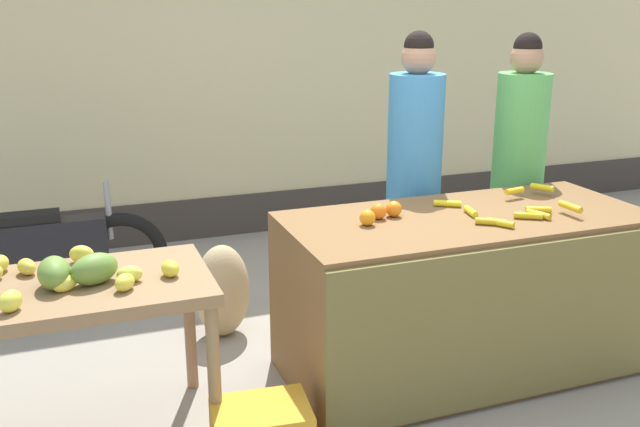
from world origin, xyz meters
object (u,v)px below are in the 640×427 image
at_px(vendor_woman_blue_shirt, 414,181).
at_px(parked_motorcycle, 45,257).
at_px(vendor_woman_green_shirt, 517,173).
at_px(produce_sack, 222,291).

relative_size(vendor_woman_blue_shirt, parked_motorcycle, 1.15).
height_order(vendor_woman_blue_shirt, parked_motorcycle, vendor_woman_blue_shirt).
bearing_deg(vendor_woman_green_shirt, produce_sack, 174.22).
height_order(vendor_woman_green_shirt, parked_motorcycle, vendor_woman_green_shirt).
xyz_separation_m(vendor_woman_green_shirt, parked_motorcycle, (-2.98, 0.92, -0.52)).
height_order(vendor_woman_green_shirt, produce_sack, vendor_woman_green_shirt).
bearing_deg(vendor_woman_blue_shirt, vendor_woman_green_shirt, -1.49).
relative_size(vendor_woman_green_shirt, produce_sack, 3.10).
bearing_deg(vendor_woman_green_shirt, parked_motorcycle, 162.84).
relative_size(vendor_woman_blue_shirt, produce_sack, 3.13).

